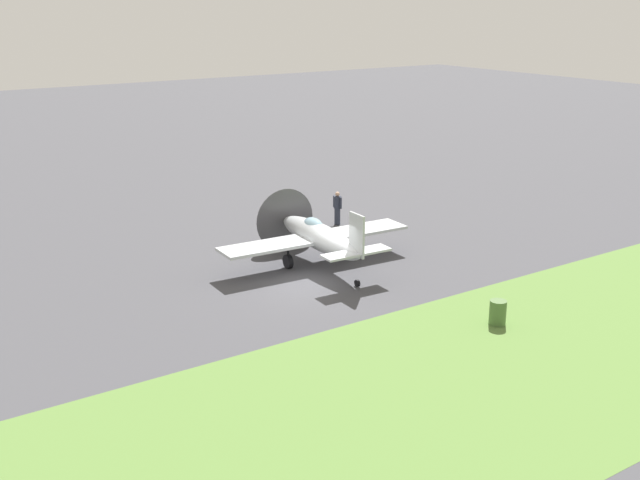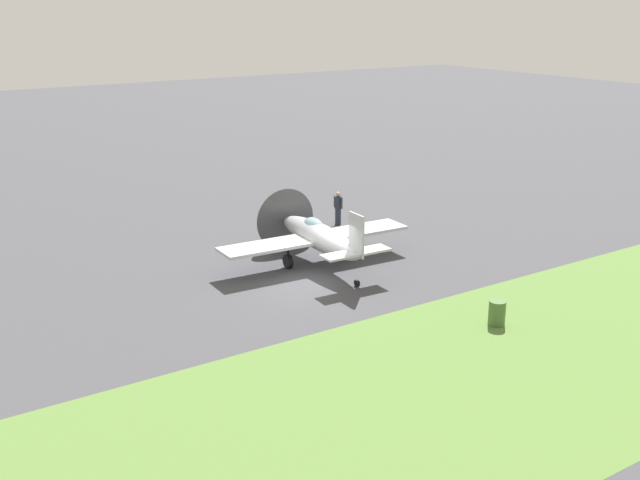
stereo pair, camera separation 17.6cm
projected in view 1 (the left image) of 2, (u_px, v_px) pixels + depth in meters
ground_plane at (311, 283)px, 31.59m from camera, size 160.00×160.00×0.00m
grass_verge at (485, 375)px, 23.84m from camera, size 120.00×11.00×0.01m
airplane_lead at (318, 236)px, 33.32m from camera, size 8.85×7.01×3.16m
ground_crew_chief at (337, 207)px, 39.52m from camera, size 0.38×0.63×1.73m
fuel_drum at (498, 313)px, 27.45m from camera, size 0.60×0.60×0.90m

